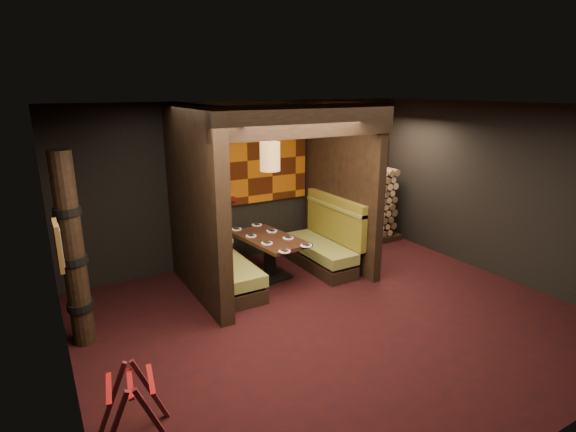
# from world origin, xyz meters

# --- Properties ---
(floor) EXTENTS (6.50, 5.50, 0.02)m
(floor) POSITION_xyz_m (0.00, 0.00, -0.01)
(floor) COLOR black
(floor) RESTS_ON ground
(ceiling) EXTENTS (6.50, 5.50, 0.02)m
(ceiling) POSITION_xyz_m (0.00, 0.00, 2.86)
(ceiling) COLOR black
(ceiling) RESTS_ON ground
(wall_back) EXTENTS (6.50, 0.02, 2.85)m
(wall_back) POSITION_xyz_m (0.00, 2.76, 1.43)
(wall_back) COLOR black
(wall_back) RESTS_ON ground
(wall_front) EXTENTS (6.50, 0.02, 2.85)m
(wall_front) POSITION_xyz_m (0.00, -2.76, 1.43)
(wall_front) COLOR black
(wall_front) RESTS_ON ground
(wall_left) EXTENTS (0.02, 5.50, 2.85)m
(wall_left) POSITION_xyz_m (-3.26, 0.00, 1.43)
(wall_left) COLOR black
(wall_left) RESTS_ON ground
(wall_right) EXTENTS (0.02, 5.50, 2.85)m
(wall_right) POSITION_xyz_m (3.26, 0.00, 1.43)
(wall_right) COLOR black
(wall_right) RESTS_ON ground
(partition_left) EXTENTS (0.20, 2.20, 2.85)m
(partition_left) POSITION_xyz_m (-1.35, 1.65, 1.43)
(partition_left) COLOR black
(partition_left) RESTS_ON floor
(partition_right) EXTENTS (0.15, 2.10, 2.85)m
(partition_right) POSITION_xyz_m (1.30, 1.70, 1.43)
(partition_right) COLOR black
(partition_right) RESTS_ON floor
(header_beam) EXTENTS (2.85, 0.18, 0.44)m
(header_beam) POSITION_xyz_m (-0.02, 0.70, 2.63)
(header_beam) COLOR black
(header_beam) RESTS_ON partition_left
(tapa_back_panel) EXTENTS (2.40, 0.06, 1.55)m
(tapa_back_panel) POSITION_xyz_m (-0.02, 2.71, 1.82)
(tapa_back_panel) COLOR #A4510A
(tapa_back_panel) RESTS_ON wall_back
(tapa_side_panel) EXTENTS (0.04, 1.85, 1.45)m
(tapa_side_panel) POSITION_xyz_m (-1.23, 1.82, 1.85)
(tapa_side_panel) COLOR #A4510A
(tapa_side_panel) RESTS_ON partition_left
(lacquer_shelf) EXTENTS (0.60, 0.12, 0.07)m
(lacquer_shelf) POSITION_xyz_m (-0.60, 2.65, 1.18)
(lacquer_shelf) COLOR #500E0F
(lacquer_shelf) RESTS_ON wall_back
(booth_bench_left) EXTENTS (0.68, 1.60, 1.14)m
(booth_bench_left) POSITION_xyz_m (-0.96, 1.65, 0.40)
(booth_bench_left) COLOR black
(booth_bench_left) RESTS_ON floor
(booth_bench_right) EXTENTS (0.68, 1.60, 1.14)m
(booth_bench_right) POSITION_xyz_m (0.93, 1.65, 0.40)
(booth_bench_right) COLOR black
(booth_bench_right) RESTS_ON floor
(dining_table) EXTENTS (0.89, 1.42, 0.71)m
(dining_table) POSITION_xyz_m (-0.12, 1.70, 0.47)
(dining_table) COLOR black
(dining_table) RESTS_ON floor
(place_settings) EXTENTS (0.78, 1.60, 0.03)m
(place_settings) POSITION_xyz_m (-0.12, 1.70, 0.72)
(place_settings) COLOR white
(place_settings) RESTS_ON dining_table
(pendant_lamp) EXTENTS (0.31, 0.31, 1.04)m
(pendant_lamp) POSITION_xyz_m (-0.12, 1.65, 2.04)
(pendant_lamp) COLOR #A47640
(pendant_lamp) RESTS_ON ceiling
(framed_picture) EXTENTS (0.05, 0.36, 0.46)m
(framed_picture) POSITION_xyz_m (-3.22, 0.10, 1.62)
(framed_picture) COLOR olive
(framed_picture) RESTS_ON wall_left
(luggage_rack) EXTENTS (0.73, 0.56, 0.73)m
(luggage_rack) POSITION_xyz_m (-2.86, -0.90, 0.37)
(luggage_rack) COLOR #4E161B
(luggage_rack) RESTS_ON floor
(totem_column) EXTENTS (0.31, 0.31, 2.40)m
(totem_column) POSITION_xyz_m (-3.05, 1.10, 1.19)
(totem_column) COLOR black
(totem_column) RESTS_ON floor
(firewood_stack) EXTENTS (1.73, 0.70, 1.50)m
(firewood_stack) POSITION_xyz_m (2.29, 2.35, 0.75)
(firewood_stack) COLOR black
(firewood_stack) RESTS_ON floor
(mosaic_header) EXTENTS (1.83, 0.10, 0.56)m
(mosaic_header) POSITION_xyz_m (2.29, 2.68, 1.78)
(mosaic_header) COLOR #65140A
(mosaic_header) RESTS_ON wall_back
(bay_front_post) EXTENTS (0.08, 0.08, 2.85)m
(bay_front_post) POSITION_xyz_m (1.39, 1.96, 1.43)
(bay_front_post) COLOR black
(bay_front_post) RESTS_ON floor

